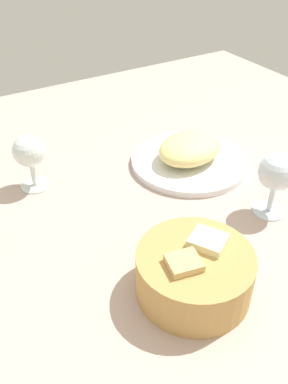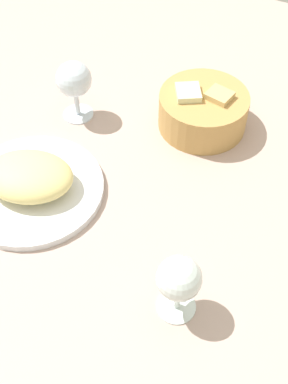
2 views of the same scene
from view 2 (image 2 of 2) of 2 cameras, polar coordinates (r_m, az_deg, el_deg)
ground_plane at (r=93.03cm, az=-2.38°, el=2.27°), size 140.00×140.00×2.00cm
plate at (r=90.23cm, az=-12.66°, el=0.34°), size 25.42×25.42×1.40cm
omelette at (r=87.72cm, az=-13.03°, el=1.77°), size 18.15×15.40×5.40cm
bread_basket at (r=98.65cm, az=6.70°, el=9.26°), size 17.19×17.19×8.52cm
wine_glass_near at (r=69.67cm, az=3.99°, el=-10.06°), size 6.43×6.43×11.53cm
wine_glass_far at (r=98.44cm, az=-7.97°, el=12.33°), size 6.92×6.92×12.34cm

